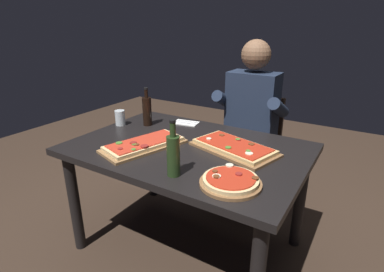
{
  "coord_description": "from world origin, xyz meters",
  "views": [
    {
      "loc": [
        0.93,
        -1.45,
        1.46
      ],
      "look_at": [
        0.0,
        0.05,
        0.79
      ],
      "focal_mm": 28.69,
      "sensor_mm": 36.0,
      "label": 1
    }
  ],
  "objects_px": {
    "pizza_rectangular_left": "(144,144)",
    "wine_bottle_dark": "(147,111)",
    "pizza_round_far": "(231,181)",
    "diner_chair": "(253,143)",
    "oil_bottle_amber": "(173,154)",
    "tumbler_near_camera": "(120,118)",
    "pizza_rectangular_front": "(234,147)",
    "seated_diner": "(250,118)",
    "dining_table": "(188,160)"
  },
  "relations": [
    {
      "from": "pizza_rectangular_left",
      "to": "wine_bottle_dark",
      "type": "relative_size",
      "value": 1.99
    },
    {
      "from": "pizza_round_far",
      "to": "diner_chair",
      "type": "xyz_separation_m",
      "value": [
        -0.31,
        1.15,
        -0.27
      ]
    },
    {
      "from": "oil_bottle_amber",
      "to": "tumbler_near_camera",
      "type": "xyz_separation_m",
      "value": [
        -0.77,
        0.43,
        -0.06
      ]
    },
    {
      "from": "pizza_round_far",
      "to": "wine_bottle_dark",
      "type": "relative_size",
      "value": 1.05
    },
    {
      "from": "pizza_rectangular_front",
      "to": "tumbler_near_camera",
      "type": "bearing_deg",
      "value": -179.77
    },
    {
      "from": "seated_diner",
      "to": "wine_bottle_dark",
      "type": "bearing_deg",
      "value": -136.02
    },
    {
      "from": "wine_bottle_dark",
      "to": "pizza_round_far",
      "type": "bearing_deg",
      "value": -28.33
    },
    {
      "from": "diner_chair",
      "to": "seated_diner",
      "type": "bearing_deg",
      "value": -90.0
    },
    {
      "from": "pizza_rectangular_front",
      "to": "wine_bottle_dark",
      "type": "distance_m",
      "value": 0.74
    },
    {
      "from": "seated_diner",
      "to": "diner_chair",
      "type": "bearing_deg",
      "value": 90.0
    },
    {
      "from": "pizza_rectangular_front",
      "to": "oil_bottle_amber",
      "type": "xyz_separation_m",
      "value": [
        -0.13,
        -0.44,
        0.09
      ]
    },
    {
      "from": "pizza_rectangular_front",
      "to": "seated_diner",
      "type": "relative_size",
      "value": 0.42
    },
    {
      "from": "pizza_round_far",
      "to": "diner_chair",
      "type": "distance_m",
      "value": 1.22
    },
    {
      "from": "pizza_round_far",
      "to": "pizza_rectangular_front",
      "type": "bearing_deg",
      "value": 112.24
    },
    {
      "from": "dining_table",
      "to": "seated_diner",
      "type": "xyz_separation_m",
      "value": [
        0.11,
        0.74,
        0.1
      ]
    },
    {
      "from": "dining_table",
      "to": "tumbler_near_camera",
      "type": "height_order",
      "value": "tumbler_near_camera"
    },
    {
      "from": "oil_bottle_amber",
      "to": "seated_diner",
      "type": "relative_size",
      "value": 0.22
    },
    {
      "from": "oil_bottle_amber",
      "to": "tumbler_near_camera",
      "type": "distance_m",
      "value": 0.89
    },
    {
      "from": "wine_bottle_dark",
      "to": "oil_bottle_amber",
      "type": "height_order",
      "value": "oil_bottle_amber"
    },
    {
      "from": "pizza_rectangular_front",
      "to": "seated_diner",
      "type": "xyz_separation_m",
      "value": [
        -0.16,
        0.65,
        -0.02
      ]
    },
    {
      "from": "pizza_rectangular_front",
      "to": "pizza_round_far",
      "type": "distance_m",
      "value": 0.41
    },
    {
      "from": "tumbler_near_camera",
      "to": "seated_diner",
      "type": "relative_size",
      "value": 0.08
    },
    {
      "from": "pizza_round_far",
      "to": "seated_diner",
      "type": "bearing_deg",
      "value": 107.04
    },
    {
      "from": "pizza_rectangular_left",
      "to": "diner_chair",
      "type": "bearing_deg",
      "value": 72.49
    },
    {
      "from": "pizza_round_far",
      "to": "oil_bottle_amber",
      "type": "relative_size",
      "value": 1.02
    },
    {
      "from": "dining_table",
      "to": "diner_chair",
      "type": "relative_size",
      "value": 1.61
    },
    {
      "from": "pizza_rectangular_front",
      "to": "diner_chair",
      "type": "bearing_deg",
      "value": 101.76
    },
    {
      "from": "pizza_rectangular_front",
      "to": "wine_bottle_dark",
      "type": "xyz_separation_m",
      "value": [
        -0.73,
        0.1,
        0.09
      ]
    },
    {
      "from": "pizza_rectangular_left",
      "to": "dining_table",
      "type": "bearing_deg",
      "value": 36.08
    },
    {
      "from": "diner_chair",
      "to": "pizza_rectangular_left",
      "type": "bearing_deg",
      "value": -107.51
    },
    {
      "from": "dining_table",
      "to": "tumbler_near_camera",
      "type": "relative_size",
      "value": 12.84
    },
    {
      "from": "dining_table",
      "to": "pizza_rectangular_left",
      "type": "relative_size",
      "value": 2.55
    },
    {
      "from": "wine_bottle_dark",
      "to": "oil_bottle_amber",
      "type": "bearing_deg",
      "value": -41.52
    },
    {
      "from": "dining_table",
      "to": "pizza_rectangular_left",
      "type": "bearing_deg",
      "value": -143.92
    },
    {
      "from": "pizza_round_far",
      "to": "oil_bottle_amber",
      "type": "xyz_separation_m",
      "value": [
        -0.28,
        -0.06,
        0.09
      ]
    },
    {
      "from": "tumbler_near_camera",
      "to": "diner_chair",
      "type": "distance_m",
      "value": 1.11
    },
    {
      "from": "wine_bottle_dark",
      "to": "tumbler_near_camera",
      "type": "height_order",
      "value": "wine_bottle_dark"
    },
    {
      "from": "dining_table",
      "to": "wine_bottle_dark",
      "type": "relative_size",
      "value": 5.07
    },
    {
      "from": "wine_bottle_dark",
      "to": "seated_diner",
      "type": "relative_size",
      "value": 0.21
    },
    {
      "from": "pizza_rectangular_left",
      "to": "oil_bottle_amber",
      "type": "relative_size",
      "value": 1.91
    },
    {
      "from": "seated_diner",
      "to": "dining_table",
      "type": "bearing_deg",
      "value": -98.21
    },
    {
      "from": "wine_bottle_dark",
      "to": "tumbler_near_camera",
      "type": "relative_size",
      "value": 2.53
    },
    {
      "from": "wine_bottle_dark",
      "to": "oil_bottle_amber",
      "type": "xyz_separation_m",
      "value": [
        0.6,
        -0.54,
        0.0
      ]
    },
    {
      "from": "dining_table",
      "to": "pizza_rectangular_front",
      "type": "bearing_deg",
      "value": 18.02
    },
    {
      "from": "pizza_rectangular_front",
      "to": "seated_diner",
      "type": "height_order",
      "value": "seated_diner"
    },
    {
      "from": "pizza_rectangular_left",
      "to": "pizza_round_far",
      "type": "xyz_separation_m",
      "value": [
        0.63,
        -0.14,
        -0.0
      ]
    },
    {
      "from": "dining_table",
      "to": "oil_bottle_amber",
      "type": "relative_size",
      "value": 4.88
    },
    {
      "from": "pizza_rectangular_front",
      "to": "tumbler_near_camera",
      "type": "xyz_separation_m",
      "value": [
        -0.9,
        -0.0,
        0.03
      ]
    },
    {
      "from": "tumbler_near_camera",
      "to": "diner_chair",
      "type": "height_order",
      "value": "diner_chair"
    },
    {
      "from": "pizza_rectangular_front",
      "to": "diner_chair",
      "type": "relative_size",
      "value": 0.64
    }
  ]
}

